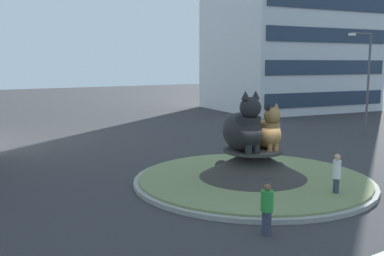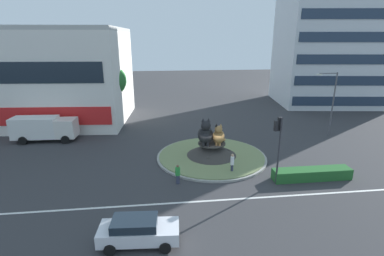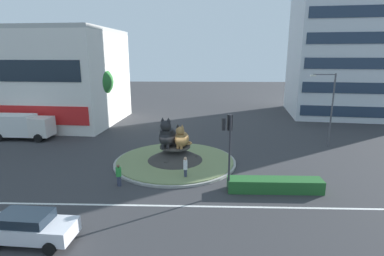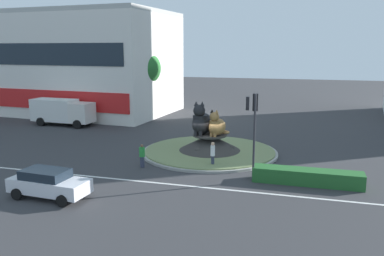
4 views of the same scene
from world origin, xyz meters
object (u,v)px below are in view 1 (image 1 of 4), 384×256
at_px(cat_statue_tabby, 267,132).
at_px(pedestrian_white_shirt, 337,175).
at_px(cat_statue_black, 244,129).
at_px(pedestrian_green_shirt, 267,208).
at_px(streetlight_arm, 366,76).

height_order(cat_statue_tabby, pedestrian_white_shirt, cat_statue_tabby).
bearing_deg(cat_statue_tabby, cat_statue_black, -81.96).
distance_m(cat_statue_tabby, pedestrian_green_shirt, 6.39).
bearing_deg(cat_statue_black, cat_statue_tabby, 89.91).
distance_m(streetlight_arm, pedestrian_green_shirt, 21.42).
relative_size(cat_statue_black, streetlight_arm, 0.36).
xyz_separation_m(streetlight_arm, pedestrian_green_shirt, (-18.56, -10.11, -3.49)).
bearing_deg(cat_statue_tabby, streetlight_arm, 126.25).
xyz_separation_m(cat_statue_black, streetlight_arm, (15.59, 5.34, 1.86)).
height_order(cat_statue_tabby, streetlight_arm, streetlight_arm).
bearing_deg(cat_statue_black, pedestrian_green_shirt, -24.80).
bearing_deg(pedestrian_white_shirt, cat_statue_tabby, -126.51).
distance_m(pedestrian_white_shirt, pedestrian_green_shirt, 4.84).
relative_size(streetlight_arm, pedestrian_white_shirt, 4.09).
xyz_separation_m(pedestrian_white_shirt, pedestrian_green_shirt, (-4.69, -1.21, -0.14)).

